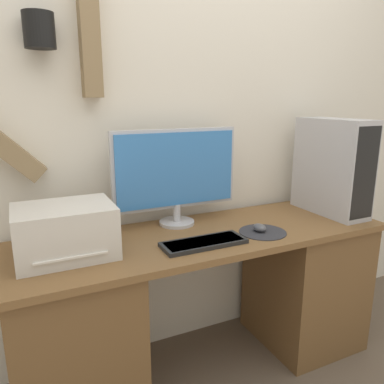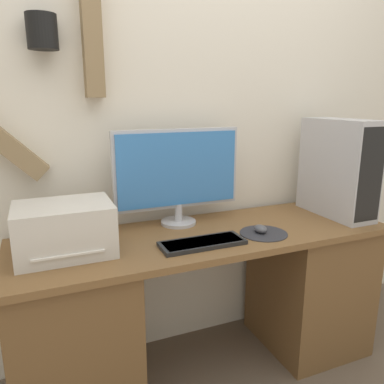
# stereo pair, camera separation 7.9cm
# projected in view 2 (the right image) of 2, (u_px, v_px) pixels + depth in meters

# --- Properties ---
(wall_back) EXTENTS (6.40, 0.17, 2.70)m
(wall_back) POSITION_uv_depth(u_px,v_px,m) (178.00, 95.00, 1.87)
(wall_back) COLOR silver
(wall_back) RESTS_ON ground_plane
(desk) EXTENTS (1.75, 0.56, 0.73)m
(desk) POSITION_uv_depth(u_px,v_px,m) (206.00, 301.00, 1.82)
(desk) COLOR brown
(desk) RESTS_ON ground_plane
(monitor) EXTENTS (0.63, 0.17, 0.47)m
(monitor) POSITION_uv_depth(u_px,v_px,m) (178.00, 172.00, 1.80)
(monitor) COLOR #B7B7BC
(monitor) RESTS_ON desk
(keyboard) EXTENTS (0.37, 0.14, 0.02)m
(keyboard) POSITION_uv_depth(u_px,v_px,m) (202.00, 243.00, 1.59)
(keyboard) COLOR black
(keyboard) RESTS_ON desk
(mousepad) EXTENTS (0.22, 0.22, 0.00)m
(mousepad) POSITION_uv_depth(u_px,v_px,m) (264.00, 233.00, 1.72)
(mousepad) COLOR #2D2D33
(mousepad) RESTS_ON desk
(mouse) EXTENTS (0.05, 0.07, 0.04)m
(mouse) POSITION_uv_depth(u_px,v_px,m) (261.00, 229.00, 1.73)
(mouse) COLOR #4C4C51
(mouse) RESTS_ON mousepad
(computer_tower) EXTENTS (0.17, 0.43, 0.51)m
(computer_tower) POSITION_uv_depth(u_px,v_px,m) (338.00, 168.00, 1.95)
(computer_tower) COLOR #B2B2B7
(computer_tower) RESTS_ON desk
(printer) EXTENTS (0.37, 0.29, 0.20)m
(printer) POSITION_uv_depth(u_px,v_px,m) (65.00, 229.00, 1.49)
(printer) COLOR beige
(printer) RESTS_ON desk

